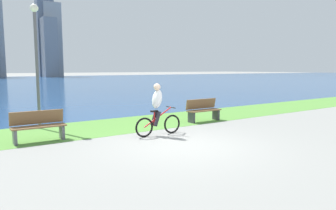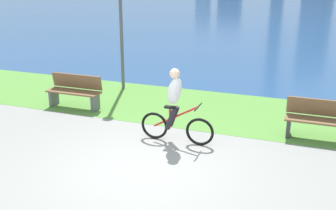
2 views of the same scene
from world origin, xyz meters
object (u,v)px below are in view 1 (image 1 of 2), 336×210
at_px(cyclist_lead, 157,110).
at_px(lamppost_tall, 36,49).
at_px(bench_far_along_path, 38,126).
at_px(bench_near_path, 203,110).

xyz_separation_m(cyclist_lead, lamppost_tall, (-2.87, 3.33, 1.96)).
bearing_deg(bench_far_along_path, bench_near_path, -0.14).
height_order(cyclist_lead, lamppost_tall, lamppost_tall).
bearing_deg(lamppost_tall, bench_far_along_path, -102.34).
height_order(bench_near_path, bench_far_along_path, same).
bearing_deg(cyclist_lead, bench_near_path, 22.90).
bearing_deg(lamppost_tall, cyclist_lead, -49.22).
distance_m(cyclist_lead, bench_far_along_path, 3.58).
height_order(cyclist_lead, bench_far_along_path, cyclist_lead).
distance_m(bench_near_path, lamppost_tall, 6.63).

